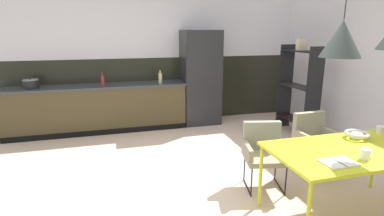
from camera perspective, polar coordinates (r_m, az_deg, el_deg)
ground_plane at (r=3.69m, az=3.02°, el=-15.77°), size 8.23×8.23×0.00m
back_wall_splashback_dark at (r=6.32m, az=-5.90°, el=3.53°), size 6.10×0.12×1.34m
back_wall_panel_upper at (r=6.21m, az=-6.22°, el=15.77°), size 6.10×0.12×1.34m
kitchen_counter at (r=5.94m, az=-17.42°, el=-0.01°), size 3.29×0.63×0.89m
refrigerator_column at (r=6.10m, az=1.61°, el=5.81°), size 0.74×0.60×1.88m
dining_table at (r=3.35m, az=28.24°, el=-7.66°), size 1.60×0.88×0.74m
armchair_corner_seat at (r=4.26m, az=22.28°, el=-4.91°), size 0.50×0.48×0.81m
armchair_facing_counter at (r=3.74m, az=13.58°, el=-7.36°), size 0.57×0.56×0.78m
fruit_bowl at (r=3.67m, az=29.01°, el=-4.42°), size 0.26×0.26×0.07m
open_book at (r=2.94m, az=26.22°, el=-9.33°), size 0.29×0.21×0.02m
mug_white_ceramic at (r=3.99m, az=32.37°, el=-3.50°), size 0.13×0.09×0.08m
mug_dark_espresso at (r=3.12m, az=30.30°, el=-7.59°), size 0.13×0.09×0.10m
cooking_pot at (r=5.95m, az=-28.46°, el=4.08°), size 0.26×0.26×0.18m
bottle_oil_tall at (r=5.65m, az=-16.70°, el=5.03°), size 0.07×0.07×0.27m
bottle_spice_small at (r=5.77m, az=-6.09°, el=5.72°), size 0.07×0.07×0.25m
open_shelf_unit at (r=5.77m, az=19.79°, el=3.63°), size 0.30×0.89×1.73m
pendant_lamp_over_table_near at (r=2.89m, az=26.71°, el=11.76°), size 0.34×0.34×1.00m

